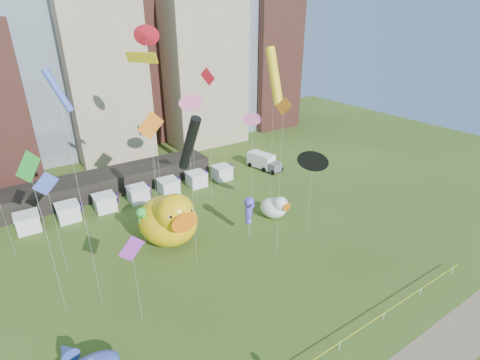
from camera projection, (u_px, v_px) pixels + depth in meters
skyline at (86, 43)px, 66.40m from camera, size 101.00×23.00×68.00m
pavilion at (94, 185)px, 57.06m from camera, size 38.00×6.00×3.20m
vendor_tents at (138, 195)px, 55.25m from camera, size 33.24×2.80×2.40m
big_duck at (170, 219)px, 44.11m from camera, size 7.17×9.72×7.53m
small_duck at (275, 207)px, 50.61m from camera, size 4.10×4.89×3.50m
seahorse_green at (142, 219)px, 43.33m from camera, size 1.26×1.58×5.34m
seahorse_purple at (249, 209)px, 45.17m from camera, size 1.50×1.78×5.69m
box_truck at (263, 161)px, 66.98m from camera, size 3.82×6.99×2.82m
kite_0 at (146, 36)px, 42.16m from camera, size 1.64×2.10×25.18m
kite_1 at (252, 120)px, 39.63m from camera, size 1.18×1.02×16.45m
kite_2 at (313, 161)px, 43.17m from camera, size 1.62×2.37×11.54m
kite_4 at (274, 76)px, 45.77m from camera, size 2.11×4.38×22.64m
kite_5 at (58, 92)px, 27.44m from camera, size 1.87×1.67×22.53m
kite_6 at (283, 113)px, 36.50m from camera, size 0.61×1.82×18.76m
kite_7 at (132, 250)px, 30.55m from camera, size 2.47×0.26×9.37m
kite_8 at (208, 81)px, 46.28m from camera, size 0.95×2.14×20.16m
kite_9 at (191, 103)px, 48.98m from camera, size 2.28×0.73×16.49m
kite_10 at (189, 144)px, 35.01m from camera, size 1.66×3.60×17.73m
kite_11 at (29, 170)px, 28.82m from camera, size 2.04×1.82×16.48m
kite_12 at (142, 59)px, 34.60m from camera, size 2.33×3.05×22.95m
kite_13 at (46, 185)px, 35.69m from camera, size 2.53×0.09×12.23m
kite_14 at (151, 126)px, 45.55m from camera, size 3.69×0.25×15.31m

